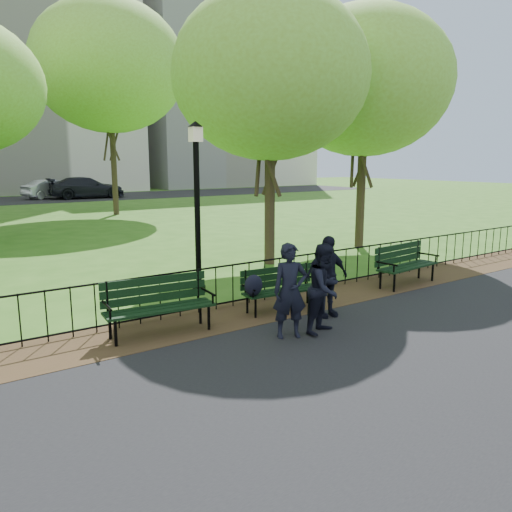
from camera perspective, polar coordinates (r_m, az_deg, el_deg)
ground at (r=9.14m, az=7.39°, el=-8.11°), size 120.00×120.00×0.00m
asphalt_path at (r=7.19m, az=26.52°, el=-14.56°), size 60.00×9.20×0.01m
dirt_strip at (r=10.23m, az=1.72°, el=-5.85°), size 60.00×1.60×0.01m
far_street at (r=41.88m, az=-26.91°, el=5.65°), size 70.00×9.00×0.01m
iron_fence at (r=10.50m, az=0.11°, el=-2.67°), size 24.06×0.06×1.00m
apartment_east at (r=63.65m, az=-4.74°, el=18.99°), size 20.00×15.00×24.00m
park_bench_main at (r=9.74m, az=1.52°, el=-3.27°), size 1.77×0.67×0.94m
park_bench_left_a at (r=8.76m, az=-11.17°, el=-4.89°), size 1.92×0.75×1.07m
park_bench_right_a at (r=12.48m, az=16.57°, el=-0.44°), size 1.92×0.76×1.06m
lamppost at (r=11.10m, az=-6.75°, el=6.17°), size 0.34×0.34×3.79m
tree_near_e at (r=14.43m, az=1.66°, el=19.92°), size 5.41×5.41×7.54m
tree_mid_e at (r=17.70m, az=12.37°, el=18.81°), size 5.66×5.66×7.89m
tree_far_e at (r=29.16m, az=-16.49°, el=20.07°), size 8.09×8.09×11.28m
person_left at (r=8.36m, az=3.90°, el=-4.00°), size 0.69×0.58×1.61m
person_mid at (r=8.67m, az=7.88°, el=-3.69°), size 0.84×0.61×1.56m
person_right at (r=9.57m, az=8.07°, el=-2.32°), size 0.96×0.51×1.56m
sedan_silver at (r=42.85m, az=-22.26°, el=7.11°), size 4.73×2.74×1.47m
sedan_dark at (r=41.97m, az=-18.79°, el=7.41°), size 5.88×2.72×1.66m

